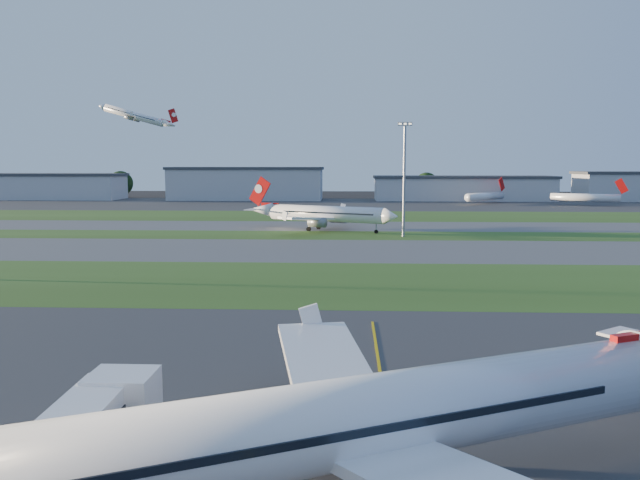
# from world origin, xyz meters

# --- Properties ---
(ground) EXTENTS (700.00, 700.00, 0.00)m
(ground) POSITION_xyz_m (0.00, 0.00, 0.00)
(ground) COLOR black
(ground) RESTS_ON ground
(apron_near) EXTENTS (300.00, 70.00, 0.01)m
(apron_near) POSITION_xyz_m (0.00, 0.00, 0.01)
(apron_near) COLOR #333335
(apron_near) RESTS_ON ground
(grass_strip_a) EXTENTS (300.00, 34.00, 0.01)m
(grass_strip_a) POSITION_xyz_m (0.00, 52.00, 0.01)
(grass_strip_a) COLOR #314F1A
(grass_strip_a) RESTS_ON ground
(taxiway_a) EXTENTS (300.00, 32.00, 0.01)m
(taxiway_a) POSITION_xyz_m (0.00, 85.00, 0.01)
(taxiway_a) COLOR #515154
(taxiway_a) RESTS_ON ground
(grass_strip_b) EXTENTS (300.00, 18.00, 0.01)m
(grass_strip_b) POSITION_xyz_m (0.00, 110.00, 0.01)
(grass_strip_b) COLOR #314F1A
(grass_strip_b) RESTS_ON ground
(taxiway_b) EXTENTS (300.00, 26.00, 0.01)m
(taxiway_b) POSITION_xyz_m (0.00, 132.00, 0.01)
(taxiway_b) COLOR #515154
(taxiway_b) RESTS_ON ground
(grass_strip_c) EXTENTS (300.00, 40.00, 0.01)m
(grass_strip_c) POSITION_xyz_m (0.00, 165.00, 0.01)
(grass_strip_c) COLOR #314F1A
(grass_strip_c) RESTS_ON ground
(apron_far) EXTENTS (400.00, 80.00, 0.01)m
(apron_far) POSITION_xyz_m (0.00, 225.00, 0.01)
(apron_far) COLOR #333335
(apron_far) RESTS_ON ground
(yellow_line) EXTENTS (0.25, 60.00, 0.02)m
(yellow_line) POSITION_xyz_m (5.00, 0.00, 0.00)
(yellow_line) COLOR gold
(yellow_line) RESTS_ON ground
(airliner_parked) EXTENTS (37.64, 32.09, 12.63)m
(airliner_parked) POSITION_xyz_m (4.27, -5.35, 4.43)
(airliner_parked) COLOR white
(airliner_parked) RESTS_ON ground
(airliner_taxiing) EXTENTS (35.48, 30.24, 11.88)m
(airliner_taxiing) POSITION_xyz_m (-3.29, 119.95, 4.17)
(airliner_taxiing) COLOR white
(airliner_taxiing) RESTS_ON ground
(airliner_departing) EXTENTS (28.28, 23.93, 8.82)m
(airliner_departing) POSITION_xyz_m (-79.73, 205.95, 34.98)
(airliner_departing) COLOR white
(mini_jet_near) EXTENTS (20.87, 22.01, 9.48)m
(mini_jet_near) POSITION_xyz_m (59.25, 227.48, 3.28)
(mini_jet_near) COLOR white
(mini_jet_near) RESTS_ON ground
(mini_jet_far) EXTENTS (27.43, 11.99, 9.48)m
(mini_jet_far) POSITION_xyz_m (97.33, 220.18, 3.28)
(mini_jet_far) COLOR white
(mini_jet_far) RESTS_ON ground
(light_mast_centre) EXTENTS (3.20, 0.70, 25.80)m
(light_mast_centre) POSITION_xyz_m (15.00, 108.00, 14.81)
(light_mast_centre) COLOR gray
(light_mast_centre) RESTS_ON ground
(hangar_far_west) EXTENTS (91.80, 23.00, 12.20)m
(hangar_far_west) POSITION_xyz_m (-150.00, 255.00, 6.14)
(hangar_far_west) COLOR #AAACB3
(hangar_far_west) RESTS_ON ground
(hangar_west) EXTENTS (71.40, 23.00, 15.20)m
(hangar_west) POSITION_xyz_m (-45.00, 255.00, 7.64)
(hangar_west) COLOR #AAACB3
(hangar_west) RESTS_ON ground
(hangar_east) EXTENTS (81.60, 23.00, 11.20)m
(hangar_east) POSITION_xyz_m (55.00, 255.00, 5.64)
(hangar_east) COLOR #AAACB3
(hangar_east) RESTS_ON ground
(tree_west) EXTENTS (12.10, 12.10, 13.20)m
(tree_west) POSITION_xyz_m (-110.00, 270.00, 7.14)
(tree_west) COLOR black
(tree_west) RESTS_ON ground
(tree_mid_west) EXTENTS (9.90, 9.90, 10.80)m
(tree_mid_west) POSITION_xyz_m (-20.00, 266.00, 5.84)
(tree_mid_west) COLOR black
(tree_mid_west) RESTS_ON ground
(tree_mid_east) EXTENTS (11.55, 11.55, 12.60)m
(tree_mid_east) POSITION_xyz_m (40.00, 269.00, 6.81)
(tree_mid_east) COLOR black
(tree_mid_east) RESTS_ON ground
(tree_east) EXTENTS (10.45, 10.45, 11.40)m
(tree_east) POSITION_xyz_m (115.00, 267.00, 6.16)
(tree_east) COLOR black
(tree_east) RESTS_ON ground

